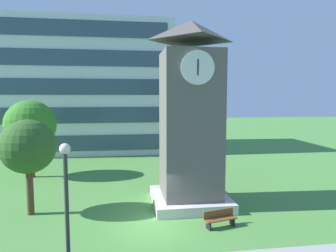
# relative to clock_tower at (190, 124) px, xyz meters

# --- Properties ---
(ground_plane) EXTENTS (160.00, 160.00, 0.00)m
(ground_plane) POSITION_rel_clock_tower_xyz_m (-2.56, -3.16, -5.20)
(ground_plane) COLOR #4C893D
(office_building) EXTENTS (21.63, 12.13, 16.00)m
(office_building) POSITION_rel_clock_tower_xyz_m (-9.05, 22.54, 2.80)
(office_building) COLOR silver
(office_building) RESTS_ON ground
(clock_tower) EXTENTS (4.76, 4.76, 11.54)m
(clock_tower) POSITION_rel_clock_tower_xyz_m (0.00, 0.00, 0.00)
(clock_tower) COLOR #605B56
(clock_tower) RESTS_ON ground
(park_bench) EXTENTS (1.86, 0.90, 0.88)m
(park_bench) POSITION_rel_clock_tower_xyz_m (0.83, -3.67, -4.74)
(park_bench) COLOR brown
(park_bench) RESTS_ON ground
(street_lamp) EXTENTS (0.36, 0.36, 5.39)m
(street_lamp) POSITION_rel_clock_tower_xyz_m (-6.01, -8.58, -1.82)
(street_lamp) COLOR #333338
(street_lamp) RESTS_ON ground
(tree_streetside) EXTENTS (4.22, 4.22, 6.61)m
(tree_streetside) POSITION_rel_clock_tower_xyz_m (-12.02, 8.25, -0.72)
(tree_streetside) COLOR #513823
(tree_streetside) RESTS_ON ground
(tree_by_building) EXTENTS (3.14, 3.14, 5.60)m
(tree_by_building) POSITION_rel_clock_tower_xyz_m (-9.63, -0.42, -1.20)
(tree_by_building) COLOR #513823
(tree_by_building) RESTS_ON ground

